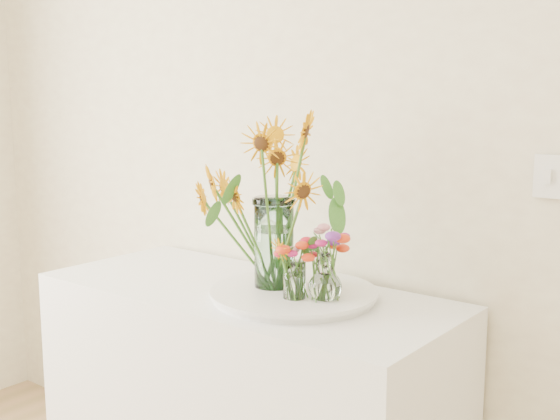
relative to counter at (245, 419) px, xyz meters
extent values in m
cube|color=white|center=(0.00, 0.00, 0.00)|extent=(1.40, 0.60, 0.90)
cylinder|color=white|center=(0.20, 0.01, 0.46)|extent=(0.49, 0.49, 0.02)
cylinder|color=#C7FBF2|center=(0.12, 0.00, 0.62)|extent=(0.14, 0.14, 0.29)
cylinder|color=white|center=(0.25, -0.06, 0.53)|extent=(0.07, 0.07, 0.11)
cylinder|color=white|center=(0.27, 0.07, 0.53)|extent=(0.06, 0.06, 0.10)
camera|label=1|loc=(1.46, -1.66, 1.07)|focal=45.00mm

